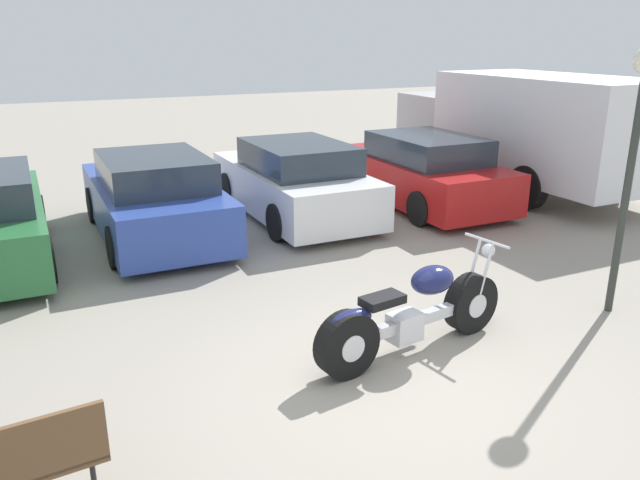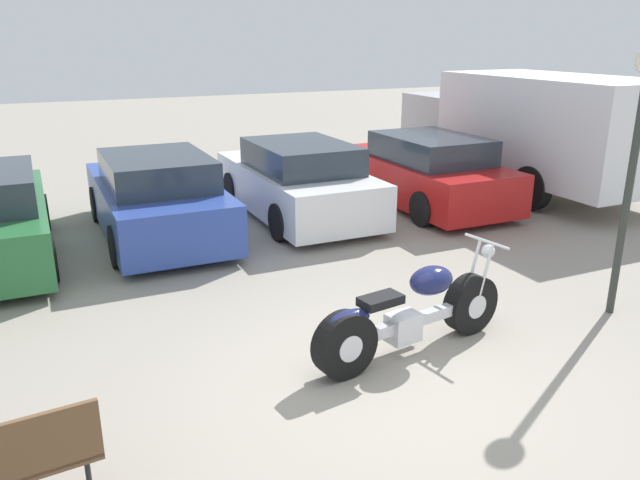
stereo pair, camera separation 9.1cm
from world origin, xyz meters
TOP-DOWN VIEW (x-y plane):
  - ground_plane at (0.00, 0.00)m, footprint 60.00×60.00m
  - motorcycle at (0.50, 0.48)m, footprint 2.41×0.76m
  - parked_car_blue at (-1.10, 5.67)m, footprint 1.85×4.18m
  - parked_car_white at (1.47, 5.82)m, footprint 1.85×4.18m
  - parked_car_red at (4.04, 5.53)m, footprint 1.85×4.18m
  - delivery_truck at (6.74, 5.66)m, footprint 2.32×6.32m
  - lamp_post at (3.26, 0.32)m, footprint 0.30×0.30m

SIDE VIEW (x-z plane):
  - ground_plane at x=0.00m, z-range 0.00..0.00m
  - motorcycle at x=0.50m, z-range -0.10..0.96m
  - parked_car_blue at x=-1.10m, z-range -0.05..1.34m
  - parked_car_white at x=1.47m, z-range -0.05..1.34m
  - parked_car_red at x=4.04m, z-range -0.05..1.34m
  - delivery_truck at x=6.74m, z-range 0.14..2.57m
  - lamp_post at x=3.26m, z-range 0.69..3.77m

